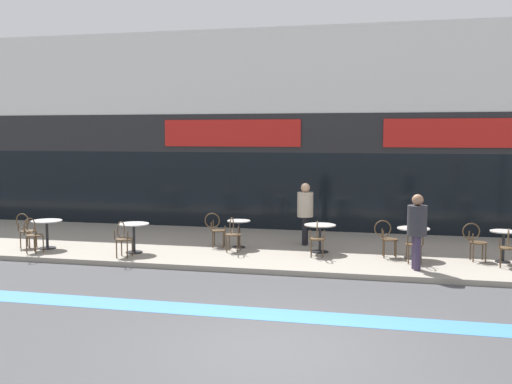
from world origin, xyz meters
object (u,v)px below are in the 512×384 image
Objects in this scene: cafe_chair_0_near at (32,233)px; cafe_chair_1_near at (123,236)px; bistro_table_4 at (413,236)px; cafe_chair_5_side at (475,239)px; bistro_table_0 at (47,228)px; cafe_chair_2_side at (216,227)px; cafe_chair_5_near at (508,245)px; pedestrian_far_end at (417,225)px; cafe_chair_4_near at (415,241)px; bistro_table_5 at (503,240)px; cafe_chair_0_side at (26,228)px; pedestrian_near_end at (305,208)px; bistro_table_3 at (320,232)px; bistro_table_2 at (239,229)px; bistro_table_1 at (134,232)px; cafe_chair_2_near at (233,232)px; cafe_chair_3_near at (317,236)px; cafe_chair_4_side at (387,236)px.

cafe_chair_1_near is (2.45, -0.01, 0.00)m from cafe_chair_0_near.
cafe_chair_5_side is (1.40, 0.01, -0.01)m from bistro_table_4.
bistro_table_0 is 1.02× the size of bistro_table_4.
bistro_table_4 is 0.85× the size of cafe_chair_2_side.
cafe_chair_0_near is 1.00× the size of cafe_chair_1_near.
pedestrian_far_end is at bearing 115.96° from cafe_chair_5_near.
cafe_chair_2_side is at bearing 70.64° from cafe_chair_4_near.
cafe_chair_4_near reaches higher than bistro_table_5.
cafe_chair_1_near is at bearing -7.24° from cafe_chair_0_side.
pedestrian_near_end is (2.25, 0.83, 0.47)m from cafe_chair_2_side.
bistro_table_3 is 0.88× the size of cafe_chair_0_near.
bistro_table_2 is at bearing -7.04° from cafe_chair_2_side.
cafe_chair_2_near reaches higher than bistro_table_1.
cafe_chair_0_near and cafe_chair_5_near have the same top height.
bistro_table_4 is (4.41, -0.36, 0.02)m from bistro_table_2.
cafe_chair_5_near is at bearing -16.83° from bistro_table_4.
cafe_chair_3_near is 1.68m from cafe_chair_4_side.
cafe_chair_4_near is 0.78m from pedestrian_far_end.
bistro_table_1 is 0.85× the size of cafe_chair_2_near.
bistro_table_5 is (2.03, 0.01, -0.01)m from bistro_table_4.
bistro_table_1 is at bearing -68.60° from cafe_chair_0_near.
bistro_table_0 is 0.86× the size of cafe_chair_2_side.
pedestrian_near_end is at bearing 77.94° from cafe_chair_5_near.
cafe_chair_0_near is (-11.28, -1.52, 0.00)m from bistro_table_5.
cafe_chair_5_near is (8.82, 0.91, 0.00)m from cafe_chair_1_near.
cafe_chair_1_near and cafe_chair_2_near have the same top height.
cafe_chair_3_near reaches higher than bistro_table_4.
cafe_chair_5_side is (3.67, -0.22, 0.01)m from bistro_table_3.
cafe_chair_4_near reaches higher than bistro_table_3.
bistro_table_1 is 8.26m from cafe_chair_5_side.
cafe_chair_5_near is at bearing -98.04° from cafe_chair_4_near.
cafe_chair_5_near is at bearing -15.74° from cafe_chair_2_side.
bistro_table_2 is 5.83m from cafe_chair_5_side.
bistro_table_2 is 4.43m from bistro_table_4.
cafe_chair_0_side is (-5.46, -1.23, 0.01)m from bistro_table_2.
cafe_chair_1_near is at bearing 89.00° from cafe_chair_4_near.
cafe_chair_0_near is at bearing -176.06° from cafe_chair_4_side.
cafe_chair_5_near is 0.54× the size of pedestrian_far_end.
bistro_table_0 is at bearing 177.53° from cafe_chair_5_side.
bistro_table_5 is 0.63m from cafe_chair_5_side.
cafe_chair_3_near is at bearing -73.72° from cafe_chair_0_near.
bistro_table_4 is 0.85× the size of cafe_chair_5_near.
cafe_chair_2_side is at bearing -179.03° from bistro_table_2.
cafe_chair_2_side is (-2.77, 0.12, 0.01)m from bistro_table_3.
bistro_table_4 is 0.63m from cafe_chair_4_side.
bistro_table_4 is at bearing -88.38° from cafe_chair_2_near.
cafe_chair_0_side is at bearing -16.22° from pedestrian_far_end.
bistro_table_1 is 0.85× the size of cafe_chair_4_side.
cafe_chair_4_side is at bearing -76.92° from cafe_chair_1_near.
cafe_chair_2_side is 1.00× the size of cafe_chair_4_near.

